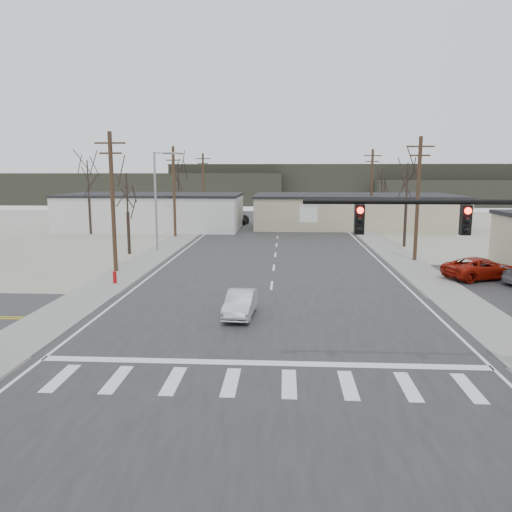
# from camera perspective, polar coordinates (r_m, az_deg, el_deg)

# --- Properties ---
(ground) EXTENTS (140.00, 140.00, 0.00)m
(ground) POSITION_cam_1_polar(r_m,az_deg,el_deg) (24.19, 1.29, -7.69)
(ground) COLOR #B8B8B4
(ground) RESTS_ON ground
(main_road) EXTENTS (18.00, 110.00, 0.05)m
(main_road) POSITION_cam_1_polar(r_m,az_deg,el_deg) (38.77, 2.08, -1.09)
(main_road) COLOR #232426
(main_road) RESTS_ON ground
(cross_road) EXTENTS (90.00, 10.00, 0.04)m
(cross_road) POSITION_cam_1_polar(r_m,az_deg,el_deg) (24.19, 1.29, -7.65)
(cross_road) COLOR #232426
(cross_road) RESTS_ON ground
(sidewalk_left) EXTENTS (3.00, 90.00, 0.06)m
(sidewalk_left) POSITION_cam_1_polar(r_m,az_deg,el_deg) (45.15, -11.35, 0.25)
(sidewalk_left) COLOR gray
(sidewalk_left) RESTS_ON ground
(sidewalk_right) EXTENTS (3.00, 90.00, 0.06)m
(sidewalk_right) POSITION_cam_1_polar(r_m,az_deg,el_deg) (44.77, 15.92, -0.01)
(sidewalk_right) COLOR gray
(sidewalk_right) RESTS_ON ground
(traffic_signal_mast) EXTENTS (8.95, 0.43, 7.20)m
(traffic_signal_mast) POSITION_cam_1_polar(r_m,az_deg,el_deg) (18.49, 25.84, 0.84)
(traffic_signal_mast) COLOR black
(traffic_signal_mast) RESTS_ON ground
(fire_hydrant) EXTENTS (0.24, 0.24, 0.87)m
(fire_hydrant) POSITION_cam_1_polar(r_m,az_deg,el_deg) (33.66, -15.84, -2.34)
(fire_hydrant) COLOR #A50C0C
(fire_hydrant) RESTS_ON ground
(building_left_far) EXTENTS (22.30, 12.30, 4.50)m
(building_left_far) POSITION_cam_1_polar(r_m,az_deg,el_deg) (65.48, -11.60, 5.04)
(building_left_far) COLOR silver
(building_left_far) RESTS_ON ground
(building_right_far) EXTENTS (26.30, 14.30, 4.30)m
(building_right_far) POSITION_cam_1_polar(r_m,az_deg,el_deg) (67.91, 11.14, 5.12)
(building_right_far) COLOR #C0B893
(building_right_far) RESTS_ON ground
(upole_left_b) EXTENTS (2.20, 0.30, 10.00)m
(upole_left_b) POSITION_cam_1_polar(r_m,az_deg,el_deg) (37.24, -16.07, 6.18)
(upole_left_b) COLOR #412D1E
(upole_left_b) RESTS_ON ground
(upole_left_c) EXTENTS (2.20, 0.30, 10.00)m
(upole_left_c) POSITION_cam_1_polar(r_m,az_deg,el_deg) (56.49, -9.34, 7.44)
(upole_left_c) COLOR #412D1E
(upole_left_c) RESTS_ON ground
(upole_left_d) EXTENTS (2.20, 0.30, 10.00)m
(upole_left_d) POSITION_cam_1_polar(r_m,az_deg,el_deg) (76.12, -6.04, 8.01)
(upole_left_d) COLOR #412D1E
(upole_left_d) RESTS_ON ground
(upole_right_a) EXTENTS (2.20, 0.30, 10.00)m
(upole_right_a) POSITION_cam_1_polar(r_m,az_deg,el_deg) (42.51, 18.01, 6.45)
(upole_right_a) COLOR #412D1E
(upole_right_a) RESTS_ON ground
(upole_right_b) EXTENTS (2.20, 0.30, 10.00)m
(upole_right_b) POSITION_cam_1_polar(r_m,az_deg,el_deg) (64.03, 13.05, 7.55)
(upole_right_b) COLOR #412D1E
(upole_right_b) RESTS_ON ground
(streetlight_main) EXTENTS (2.40, 0.25, 9.00)m
(streetlight_main) POSITION_cam_1_polar(r_m,az_deg,el_deg) (46.61, -11.18, 6.80)
(streetlight_main) COLOR gray
(streetlight_main) RESTS_ON ground
(tree_left_near) EXTENTS (3.30, 3.30, 7.35)m
(tree_left_near) POSITION_cam_1_polar(r_m,az_deg,el_deg) (45.29, -14.53, 6.78)
(tree_left_near) COLOR #33241F
(tree_left_near) RESTS_ON ground
(tree_right_mid) EXTENTS (3.74, 3.74, 8.33)m
(tree_right_mid) POSITION_cam_1_polar(r_m,az_deg,el_deg) (50.49, 16.88, 7.72)
(tree_right_mid) COLOR #33241F
(tree_right_mid) RESTS_ON ground
(tree_left_far) EXTENTS (3.96, 3.96, 8.82)m
(tree_left_far) POSITION_cam_1_polar(r_m,az_deg,el_deg) (70.67, -8.87, 8.70)
(tree_left_far) COLOR #33241F
(tree_left_far) RESTS_ON ground
(tree_right_far) EXTENTS (3.52, 3.52, 7.84)m
(tree_right_far) POSITION_cam_1_polar(r_m,az_deg,el_deg) (76.44, 14.17, 8.05)
(tree_right_far) COLOR #33241F
(tree_right_far) RESTS_ON ground
(tree_left_mid) EXTENTS (3.96, 3.96, 8.82)m
(tree_left_mid) POSITION_cam_1_polar(r_m,az_deg,el_deg) (61.49, -18.65, 8.21)
(tree_left_mid) COLOR #33241F
(tree_left_mid) RESTS_ON ground
(hill_left) EXTENTS (70.00, 18.00, 7.00)m
(hill_left) POSITION_cam_1_polar(r_m,az_deg,el_deg) (120.59, -14.07, 7.50)
(hill_left) COLOR #333026
(hill_left) RESTS_ON ground
(hill_center) EXTENTS (80.00, 18.00, 9.00)m
(hill_center) POSITION_cam_1_polar(r_m,az_deg,el_deg) (119.97, 10.22, 8.11)
(hill_center) COLOR #333026
(hill_center) RESTS_ON ground
(hill_right) EXTENTS (60.00, 18.00, 5.50)m
(hill_right) POSITION_cam_1_polar(r_m,az_deg,el_deg) (123.41, 27.00, 6.45)
(hill_right) COLOR #333026
(hill_right) RESTS_ON ground
(sedan_crossing) EXTENTS (1.56, 3.88, 1.25)m
(sedan_crossing) POSITION_cam_1_polar(r_m,az_deg,el_deg) (25.14, -1.79, -5.43)
(sedan_crossing) COLOR #A4AAAF
(sedan_crossing) RESTS_ON main_road
(car_far_a) EXTENTS (2.59, 5.90, 1.69)m
(car_far_a) POSITION_cam_1_polar(r_m,az_deg,el_deg) (64.37, 7.33, 3.86)
(car_far_a) COLOR black
(car_far_a) RESTS_ON main_road
(car_far_b) EXTENTS (2.09, 4.01, 1.30)m
(car_far_b) POSITION_cam_1_polar(r_m,az_deg,el_deg) (70.04, -1.65, 4.23)
(car_far_b) COLOR black
(car_far_b) RESTS_ON main_road
(car_parked_red) EXTENTS (5.73, 4.12, 1.45)m
(car_parked_red) POSITION_cam_1_polar(r_m,az_deg,el_deg) (37.03, 24.33, -1.28)
(car_parked_red) COLOR maroon
(car_parked_red) RESTS_ON parking_lot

